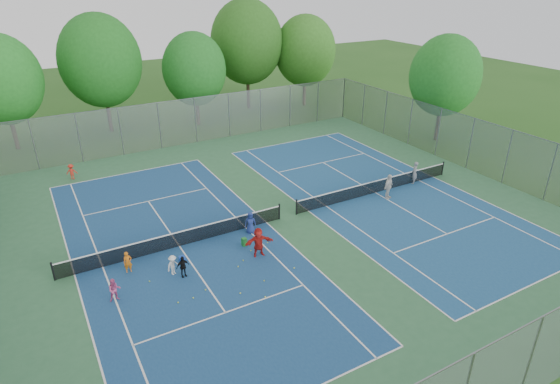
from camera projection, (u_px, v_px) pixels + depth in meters
The scene contains 38 objects.
ground at pixel (288, 217), 29.11m from camera, with size 120.00×120.00×0.00m, color #255219.
court_pad at pixel (288, 217), 29.11m from camera, with size 32.00×32.00×0.01m, color #2F643D.
court_left at pixel (179, 246), 25.99m from camera, with size 10.97×23.77×0.01m, color navy.
court_right at pixel (375, 193), 32.21m from camera, with size 10.97×23.77×0.01m, color navy.
net_left at pixel (179, 239), 25.80m from camera, with size 12.87×0.10×0.91m, color black.
net_right at pixel (376, 187), 32.02m from camera, with size 12.87×0.10×0.91m, color black.
fence_north at pixel (196, 120), 40.81m from camera, with size 32.00×0.10×4.00m, color gray.
fence_south at pixel (529, 363), 15.68m from camera, with size 32.00×0.10×4.00m, color gray.
fence_east at pixel (470, 144), 35.36m from camera, with size 32.00×0.10×4.00m, color gray.
tree_nw at pixel (1, 80), 37.63m from camera, with size 6.40×6.40×9.58m.
tree_nl at pixel (100, 61), 41.69m from camera, with size 7.20×7.20×10.69m.
tree_nc at pixel (194, 69), 44.17m from camera, with size 6.00×6.00×8.85m.
tree_nr at pixel (247, 42), 48.92m from camera, with size 7.60×7.60×11.42m.
tree_ne at pixel (305, 51), 50.48m from camera, with size 6.60×6.60×9.77m.
tree_side_e at pixel (445, 76), 39.79m from camera, with size 6.00×6.00×9.20m.
ball_crate at pixel (182, 259), 24.68m from camera, with size 0.30×0.30×0.26m, color #1843B6.
ball_hopper at pixel (244, 242), 25.96m from camera, with size 0.25×0.25×0.49m, color #24842C.
student_a at pixel (128, 262), 23.56m from camera, with size 0.43×0.28×1.17m, color orange.
student_b at pixel (115, 290), 21.53m from camera, with size 0.57×0.44×1.17m, color #CA4E89.
student_c at pixel (173, 265), 23.41m from camera, with size 0.71×0.41×1.09m, color white.
student_d at pixel (183, 267), 23.21m from camera, with size 0.69×0.29×1.17m, color black.
student_e at pixel (250, 223), 27.07m from camera, with size 0.66×0.43×1.34m, color navy.
student_f at pixel (259, 242), 24.83m from camera, with size 1.54×0.49×1.67m, color red.
child_far_baseline at pixel (72, 172), 34.09m from camera, with size 0.76×0.44×1.17m, color red.
instructor at pixel (414, 173), 33.32m from camera, with size 0.60×0.40×1.65m, color gray.
teen_court_b at pixel (389, 187), 31.10m from camera, with size 1.02×0.42×1.74m, color silver.
tennis_ball_0 at pixel (294, 268), 24.04m from camera, with size 0.07×0.07×0.07m, color yellow.
tennis_ball_1 at pixel (238, 267), 24.15m from camera, with size 0.07×0.07×0.07m, color yellow.
tennis_ball_2 at pixel (193, 298), 21.85m from camera, with size 0.07×0.07×0.07m, color #D3F238.
tennis_ball_3 at pixel (149, 282), 23.02m from camera, with size 0.07×0.07×0.07m, color #B1D331.
tennis_ball_4 at pixel (205, 290), 22.40m from camera, with size 0.07×0.07×0.07m, color #C4DB33.
tennis_ball_5 at pixel (240, 293), 22.17m from camera, with size 0.07×0.07×0.07m, color yellow.
tennis_ball_6 at pixel (264, 281), 23.06m from camera, with size 0.07×0.07×0.07m, color gold.
tennis_ball_7 at pixel (251, 251), 25.53m from camera, with size 0.07×0.07×0.07m, color #E6F338.
tennis_ball_8 at pixel (268, 243), 26.27m from camera, with size 0.07×0.07×0.07m, color #CBE835.
tennis_ball_9 at pixel (243, 261), 24.67m from camera, with size 0.07×0.07×0.07m, color #A2C32D.
tennis_ball_10 at pixel (265, 297), 21.92m from camera, with size 0.07×0.07×0.07m, color #F4F539.
tennis_ball_11 at pixel (178, 303), 21.55m from camera, with size 0.07×0.07×0.07m, color #D6EA36.
Camera 1 is at (-13.03, -22.04, 13.94)m, focal length 30.00 mm.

